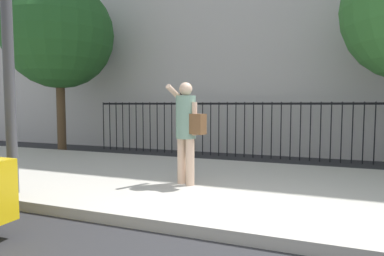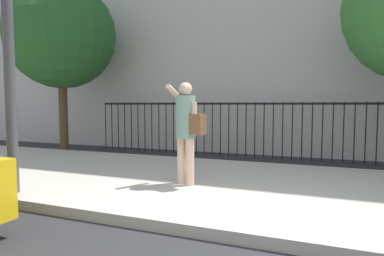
{
  "view_description": "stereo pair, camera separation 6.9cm",
  "coord_description": "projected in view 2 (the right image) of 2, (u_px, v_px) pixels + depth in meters",
  "views": [
    {
      "loc": [
        0.78,
        -3.4,
        1.53
      ],
      "look_at": [
        -1.31,
        2.07,
        1.11
      ],
      "focal_mm": 30.55,
      "sensor_mm": 36.0,
      "label": 1
    },
    {
      "loc": [
        0.84,
        -3.38,
        1.53
      ],
      "look_at": [
        -1.31,
        2.07,
        1.11
      ],
      "focal_mm": 30.55,
      "sensor_mm": 36.0,
      "label": 2
    }
  ],
  "objects": [
    {
      "name": "ground_plane",
      "position": [
        234.0,
        245.0,
        3.55
      ],
      "size": [
        60.0,
        60.0,
        0.0
      ],
      "primitive_type": "plane",
      "color": "#28282B"
    },
    {
      "name": "sidewalk",
      "position": [
        266.0,
        189.0,
        5.59
      ],
      "size": [
        28.0,
        4.4,
        0.15
      ],
      "primitive_type": "cube",
      "color": "#B2ADA3",
      "rests_on": "ground"
    },
    {
      "name": "iron_fence",
      "position": [
        287.0,
        123.0,
        8.95
      ],
      "size": [
        12.03,
        0.04,
        1.6
      ],
      "color": "black",
      "rests_on": "ground"
    },
    {
      "name": "pedestrian_on_phone",
      "position": [
        187.0,
        125.0,
        5.57
      ],
      "size": [
        0.72,
        0.55,
        1.76
      ],
      "color": "beige",
      "rests_on": "sidewalk"
    },
    {
      "name": "street_tree_mid",
      "position": [
        61.0,
        35.0,
        9.97
      ],
      "size": [
        3.28,
        3.28,
        5.3
      ],
      "color": "#4C3823",
      "rests_on": "ground"
    }
  ]
}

